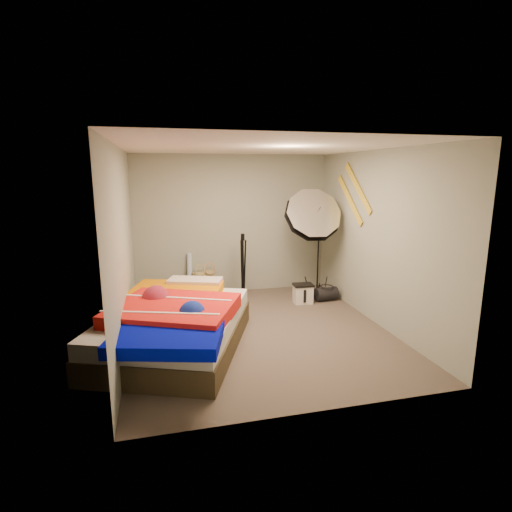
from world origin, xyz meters
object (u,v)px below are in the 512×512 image
object	(u,v)px
tote_bag	(204,283)
duffel_bag	(326,294)
photo_umbrella	(312,217)
camera_tripod	(243,262)
bed	(175,324)
wrapping_roll	(190,275)
camera_case	(303,294)

from	to	relation	value
tote_bag	duffel_bag	bearing A→B (deg)	-42.95
photo_umbrella	camera_tripod	distance (m)	1.41
duffel_bag	bed	world-z (taller)	bed
photo_umbrella	wrapping_roll	bearing A→B (deg)	160.39
wrapping_roll	photo_umbrella	bearing A→B (deg)	-19.61
wrapping_roll	duffel_bag	xyz separation A→B (m)	(2.27, -0.85, -0.27)
bed	photo_umbrella	xyz separation A→B (m)	(2.38, 1.46, 1.13)
photo_umbrella	duffel_bag	bearing A→B (deg)	-27.46
tote_bag	wrapping_roll	size ratio (longest dim) A/B	0.56
camera_case	camera_tripod	world-z (taller)	camera_tripod
camera_case	camera_tripod	bearing A→B (deg)	158.90
wrapping_roll	camera_tripod	bearing A→B (deg)	-26.71
camera_tripod	camera_case	bearing A→B (deg)	-25.00
bed	wrapping_roll	bearing A→B (deg)	80.67
tote_bag	wrapping_roll	distance (m)	0.30
bed	camera_tripod	bearing A→B (deg)	54.49
duffel_bag	bed	distance (m)	2.95
wrapping_roll	bed	bearing A→B (deg)	-99.33
camera_case	photo_umbrella	distance (m)	1.33
tote_bag	bed	bearing A→B (deg)	-125.71
wrapping_roll	photo_umbrella	xyz separation A→B (m)	(2.02, -0.72, 1.07)
tote_bag	camera_tripod	distance (m)	0.90
wrapping_roll	duffel_bag	bearing A→B (deg)	-20.52
wrapping_roll	bed	xyz separation A→B (m)	(-0.36, -2.18, -0.06)
photo_umbrella	camera_tripod	world-z (taller)	photo_umbrella
tote_bag	camera_case	xyz separation A→B (m)	(1.58, -0.89, -0.06)
tote_bag	bed	size ratio (longest dim) A/B	0.16
tote_bag	duffel_bag	xyz separation A→B (m)	(2.02, -0.85, -0.10)
photo_umbrella	bed	bearing A→B (deg)	-148.41
camera_case	duffel_bag	size ratio (longest dim) A/B	0.80
tote_bag	camera_case	distance (m)	1.81
duffel_bag	photo_umbrella	world-z (taller)	photo_umbrella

